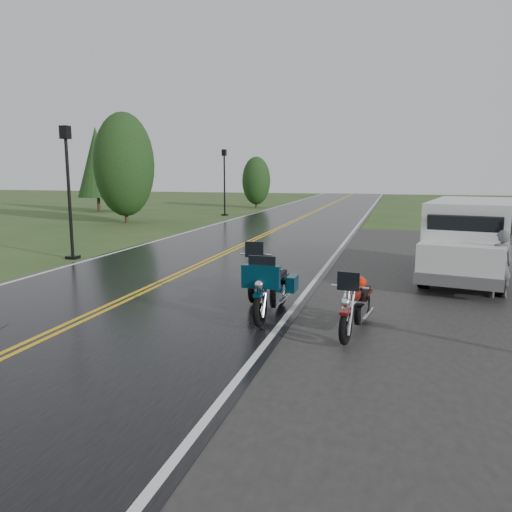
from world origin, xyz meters
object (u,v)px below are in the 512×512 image
Objects in this scene: motorcycle_red at (346,313)px; van_white at (426,246)px; motorcycle_silver at (253,276)px; lamp_post_near_left at (69,193)px; lamp_post_far_left at (224,182)px; motorcycle_teal at (260,295)px; person_at_van at (500,265)px.

motorcycle_red is 5.04m from van_white.
lamp_post_near_left is (-7.47, 4.06, 1.54)m from motorcycle_silver.
motorcycle_red is at bearing -66.22° from lamp_post_far_left.
motorcycle_red is 25.88m from lamp_post_far_left.
motorcycle_silver is (-0.59, 1.61, -0.00)m from motorcycle_teal.
motorcycle_silver is at bearing 110.99° from motorcycle_teal.
motorcycle_teal is at bearing -114.43° from van_white.
person_at_van is 0.35× the size of lamp_post_far_left.
motorcycle_silver is at bearing 3.42° from person_at_van.
motorcycle_red is 3.07m from motorcycle_silver.
motorcycle_red is at bearing 36.11° from person_at_van.
person_at_van is (5.21, 2.08, 0.12)m from motorcycle_silver.
motorcycle_teal is at bearing 20.28° from person_at_van.
lamp_post_near_left is at bearing -87.54° from lamp_post_far_left.
van_white is (3.05, 4.27, 0.42)m from motorcycle_teal.
motorcycle_silver is (-2.20, 2.14, 0.06)m from motorcycle_red.
van_white is at bearing -57.79° from lamp_post_far_left.
van_white is 3.53× the size of person_at_van.
van_white is 22.29m from lamp_post_far_left.
lamp_post_near_left reaches higher than motorcycle_silver.
motorcycle_teal is 24.78m from lamp_post_far_left.
motorcycle_silver is 0.50× the size of lamp_post_near_left.
motorcycle_teal is 1.00× the size of motorcycle_silver.
lamp_post_far_left is at bearing 121.71° from motorcycle_red.
motorcycle_silver is at bearing -28.51° from lamp_post_near_left.
motorcycle_teal is at bearing 169.55° from motorcycle_red.
van_white reaches higher than motorcycle_red.
lamp_post_far_left is (-8.22, 21.50, 1.55)m from motorcycle_silver.
motorcycle_teal reaches higher than motorcycle_red.
lamp_post_far_left reaches higher than lamp_post_near_left.
van_white is at bearing 55.23° from motorcycle_teal.
lamp_post_near_left is at bearing 145.64° from motorcycle_teal.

